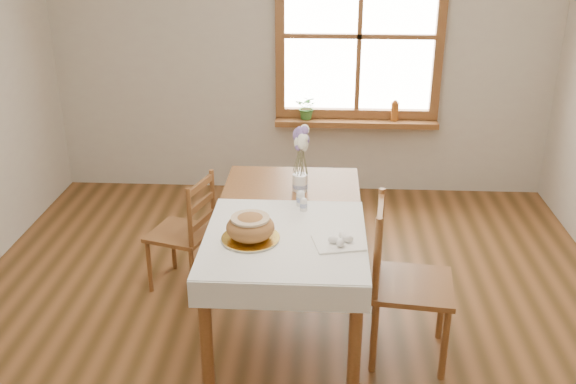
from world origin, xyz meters
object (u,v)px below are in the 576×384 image
chair_left (180,231)px  chair_right (412,283)px  bread_plate (251,239)px  flower_vase (300,184)px  dining_table (288,227)px

chair_left → chair_right: chair_right is taller
bread_plate → chair_right: bearing=2.6°
chair_right → flower_vase: bearing=51.4°
chair_right → chair_left: bearing=71.3°
bread_plate → dining_table: bearing=62.3°
chair_right → bread_plate: (-0.92, -0.04, 0.28)m
chair_left → chair_right: size_ratio=0.85×
chair_left → bread_plate: (0.58, -0.75, 0.35)m
dining_table → chair_left: chair_left is taller
chair_right → flower_vase: (-0.67, 0.68, 0.32)m
chair_left → flower_vase: size_ratio=7.50×
dining_table → bread_plate: (-0.19, -0.36, 0.10)m
dining_table → bread_plate: bread_plate is taller
bread_plate → chair_left: bearing=127.5°
dining_table → bread_plate: 0.42m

